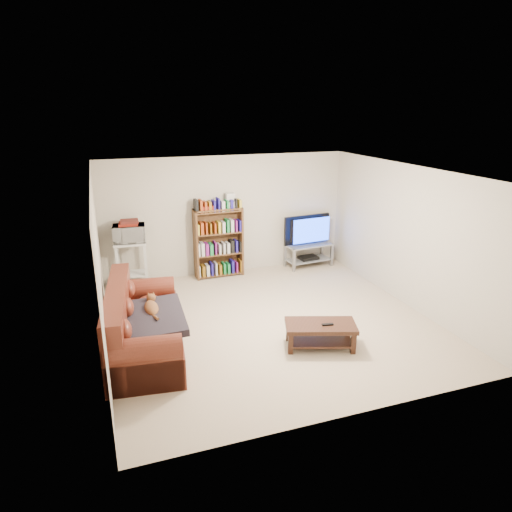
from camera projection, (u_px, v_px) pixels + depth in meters
name	position (u px, v px, depth m)	size (l,w,h in m)	color
floor	(270.00, 321.00, 7.37)	(5.00, 5.00, 0.00)	beige
ceiling	(272.00, 172.00, 6.62)	(5.00, 5.00, 0.00)	white
wall_back	(227.00, 215.00, 9.24)	(5.00, 5.00, 0.00)	beige
wall_front	(356.00, 319.00, 4.75)	(5.00, 5.00, 0.00)	beige
wall_left	(100.00, 269.00, 6.22)	(5.00, 5.00, 0.00)	beige
wall_right	(407.00, 236.00, 7.78)	(5.00, 5.00, 0.00)	beige
sofa	(139.00, 329.00, 6.40)	(1.21, 2.32, 0.95)	maroon
blanket	(152.00, 318.00, 6.23)	(0.86, 1.11, 0.10)	#27222B
cat	(151.00, 308.00, 6.40)	(0.24, 0.61, 0.18)	brown
coffee_table	(320.00, 331.00, 6.53)	(1.11, 0.80, 0.36)	#321B11
remote	(328.00, 324.00, 6.45)	(0.16, 0.05, 0.02)	black
tv_stand	(309.00, 251.00, 9.81)	(1.03, 0.54, 0.50)	#999EA3
television	(309.00, 230.00, 9.67)	(1.07, 0.14, 0.62)	black
dvd_player	(308.00, 258.00, 9.86)	(0.40, 0.28, 0.06)	black
bookshelf	(219.00, 242.00, 9.14)	(0.98, 0.33, 1.41)	brown
shelf_clutter	(222.00, 203.00, 8.93)	(0.72, 0.23, 0.28)	silver
microwave_stand	(132.00, 259.00, 8.51)	(0.62, 0.47, 0.93)	silver
microwave	(129.00, 233.00, 8.36)	(0.57, 0.39, 0.32)	silver
game_boxes	(128.00, 224.00, 8.30)	(0.34, 0.30, 0.05)	maroon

